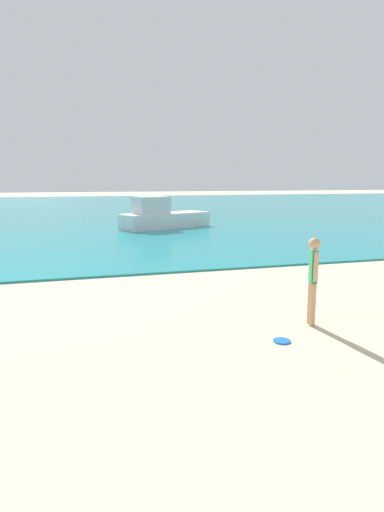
# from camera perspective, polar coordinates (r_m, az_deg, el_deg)

# --- Properties ---
(water) EXTENTS (160.00, 60.00, 0.06)m
(water) POSITION_cam_1_polar(r_m,az_deg,el_deg) (41.39, -13.31, 6.38)
(water) COLOR teal
(water) RESTS_ON ground
(person_standing) EXTENTS (0.21, 0.36, 1.59)m
(person_standing) POSITION_cam_1_polar(r_m,az_deg,el_deg) (7.79, 16.04, -2.62)
(person_standing) COLOR tan
(person_standing) RESTS_ON ground
(frisbee) EXTENTS (0.28, 0.28, 0.03)m
(frisbee) POSITION_cam_1_polar(r_m,az_deg,el_deg) (7.11, 12.05, -11.17)
(frisbee) COLOR blue
(frisbee) RESTS_ON ground
(boat_near) EXTENTS (5.19, 3.30, 1.68)m
(boat_near) POSITION_cam_1_polar(r_m,az_deg,el_deg) (22.82, -4.03, 5.29)
(boat_near) COLOR white
(boat_near) RESTS_ON water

